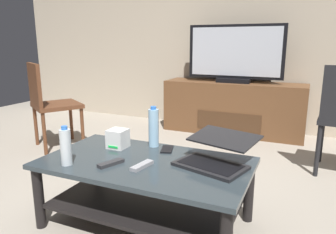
# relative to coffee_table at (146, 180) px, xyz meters

# --- Properties ---
(ground_plane) EXTENTS (7.68, 7.68, 0.00)m
(ground_plane) POSITION_rel_coffee_table_xyz_m (-0.13, 0.01, -0.28)
(ground_plane) COLOR #9E9384
(back_wall) EXTENTS (6.40, 0.12, 2.80)m
(back_wall) POSITION_rel_coffee_table_xyz_m (-0.13, 2.54, 1.12)
(back_wall) COLOR #B2A38C
(back_wall) RESTS_ON ground
(coffee_table) EXTENTS (1.22, 0.68, 0.41)m
(coffee_table) POSITION_rel_coffee_table_xyz_m (0.00, 0.00, 0.00)
(coffee_table) COLOR #2D383D
(coffee_table) RESTS_ON ground
(media_cabinet) EXTENTS (1.65, 0.45, 0.62)m
(media_cabinet) POSITION_rel_coffee_table_xyz_m (0.02, 2.22, 0.03)
(media_cabinet) COLOR brown
(media_cabinet) RESTS_ON ground
(television) EXTENTS (1.11, 0.20, 0.66)m
(television) POSITION_rel_coffee_table_xyz_m (0.02, 2.20, 0.66)
(television) COLOR black
(television) RESTS_ON media_cabinet
(side_chair) EXTENTS (0.61, 0.61, 0.89)m
(side_chair) POSITION_rel_coffee_table_xyz_m (-1.58, 0.87, 0.22)
(side_chair) COLOR #59331E
(side_chair) RESTS_ON ground
(laptop) EXTENTS (0.47, 0.47, 0.16)m
(laptop) POSITION_rel_coffee_table_xyz_m (0.39, 0.12, 0.18)
(laptop) COLOR black
(laptop) RESTS_ON coffee_table
(router_box) EXTENTS (0.12, 0.12, 0.12)m
(router_box) POSITION_rel_coffee_table_xyz_m (-0.28, 0.15, 0.18)
(router_box) COLOR white
(router_box) RESTS_ON coffee_table
(water_bottle_near) EXTENTS (0.07, 0.07, 0.27)m
(water_bottle_near) POSITION_rel_coffee_table_xyz_m (-0.08, 0.27, 0.25)
(water_bottle_near) COLOR #99C6E5
(water_bottle_near) RESTS_ON coffee_table
(water_bottle_far) EXTENTS (0.06, 0.06, 0.23)m
(water_bottle_far) POSITION_rel_coffee_table_xyz_m (-0.38, -0.23, 0.23)
(water_bottle_far) COLOR silver
(water_bottle_far) RESTS_ON coffee_table
(cell_phone) EXTENTS (0.11, 0.15, 0.01)m
(cell_phone) POSITION_rel_coffee_table_xyz_m (0.04, 0.23, 0.13)
(cell_phone) COLOR black
(cell_phone) RESTS_ON coffee_table
(tv_remote) EXTENTS (0.07, 0.17, 0.02)m
(tv_remote) POSITION_rel_coffee_table_xyz_m (0.03, -0.09, 0.13)
(tv_remote) COLOR #99999E
(tv_remote) RESTS_ON coffee_table
(soundbar_remote) EXTENTS (0.10, 0.17, 0.02)m
(soundbar_remote) POSITION_rel_coffee_table_xyz_m (-0.15, -0.13, 0.13)
(soundbar_remote) COLOR #2D2D30
(soundbar_remote) RESTS_ON coffee_table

